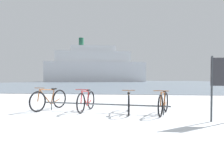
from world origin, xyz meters
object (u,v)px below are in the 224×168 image
(ferry_ship, at_px, (95,67))
(bicycle_1, at_px, (86,101))
(info_sign, at_px, (221,78))
(bicycle_2, at_px, (129,103))
(bicycle_3, at_px, (163,103))
(bicycle_0, at_px, (49,100))

(ferry_ship, bearing_deg, bicycle_1, -78.61)
(info_sign, height_order, ferry_ship, ferry_ship)
(bicycle_2, bearing_deg, bicycle_3, -6.24)
(bicycle_1, bearing_deg, bicycle_3, -6.96)
(bicycle_3, height_order, ferry_ship, ferry_ship)
(bicycle_3, xyz_separation_m, ferry_ship, (-17.64, 74.77, 6.00))
(bicycle_0, height_order, ferry_ship, ferry_ship)
(bicycle_0, xyz_separation_m, ferry_ship, (-13.55, 74.31, 5.98))
(bicycle_1, xyz_separation_m, info_sign, (4.01, -1.23, 0.82))
(bicycle_1, xyz_separation_m, bicycle_3, (2.64, -0.32, -0.00))
(bicycle_2, relative_size, info_sign, 0.92)
(info_sign, bearing_deg, bicycle_3, 146.50)
(bicycle_0, height_order, bicycle_1, bicycle_0)
(bicycle_3, bearing_deg, bicycle_1, 173.04)
(bicycle_1, bearing_deg, bicycle_0, 174.59)
(bicycle_1, xyz_separation_m, ferry_ship, (-15.00, 74.45, 6.00))
(bicycle_0, height_order, bicycle_2, bicycle_0)
(bicycle_0, bearing_deg, ferry_ship, 100.34)
(bicycle_3, bearing_deg, bicycle_2, 173.76)
(bicycle_3, relative_size, info_sign, 0.90)
(bicycle_2, distance_m, bicycle_3, 1.13)
(bicycle_0, bearing_deg, info_sign, -14.04)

